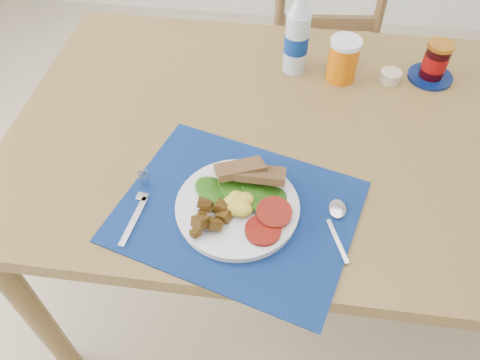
{
  "coord_description": "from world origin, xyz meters",
  "views": [
    {
      "loc": [
        -0.03,
        -0.65,
        1.53
      ],
      "look_at": [
        -0.12,
        -0.03,
        0.8
      ],
      "focal_mm": 35.0,
      "sensor_mm": 36.0,
      "label": 1
    }
  ],
  "objects_px": {
    "jam_on_saucer": "(435,63)",
    "juice_glass": "(343,61)",
    "chair_far": "(320,39)",
    "water_bottle": "(297,38)",
    "breakfast_plate": "(235,206)"
  },
  "relations": [
    {
      "from": "juice_glass",
      "to": "jam_on_saucer",
      "type": "distance_m",
      "value": 0.24
    },
    {
      "from": "juice_glass",
      "to": "jam_on_saucer",
      "type": "xyz_separation_m",
      "value": [
        0.24,
        0.03,
        -0.01
      ]
    },
    {
      "from": "juice_glass",
      "to": "jam_on_saucer",
      "type": "bearing_deg",
      "value": 7.44
    },
    {
      "from": "breakfast_plate",
      "to": "juice_glass",
      "type": "bearing_deg",
      "value": 52.57
    },
    {
      "from": "breakfast_plate",
      "to": "jam_on_saucer",
      "type": "xyz_separation_m",
      "value": [
        0.46,
        0.52,
        0.03
      ]
    },
    {
      "from": "chair_far",
      "to": "jam_on_saucer",
      "type": "bearing_deg",
      "value": 114.06
    },
    {
      "from": "jam_on_saucer",
      "to": "juice_glass",
      "type": "bearing_deg",
      "value": -172.56
    },
    {
      "from": "chair_far",
      "to": "water_bottle",
      "type": "xyz_separation_m",
      "value": [
        -0.09,
        -0.49,
        0.3
      ]
    },
    {
      "from": "water_bottle",
      "to": "jam_on_saucer",
      "type": "xyz_separation_m",
      "value": [
        0.37,
        0.01,
        -0.05
      ]
    },
    {
      "from": "chair_far",
      "to": "breakfast_plate",
      "type": "relative_size",
      "value": 4.21
    },
    {
      "from": "juice_glass",
      "to": "water_bottle",
      "type": "bearing_deg",
      "value": 169.42
    },
    {
      "from": "water_bottle",
      "to": "juice_glass",
      "type": "bearing_deg",
      "value": -10.58
    },
    {
      "from": "breakfast_plate",
      "to": "juice_glass",
      "type": "relative_size",
      "value": 2.3
    },
    {
      "from": "water_bottle",
      "to": "jam_on_saucer",
      "type": "bearing_deg",
      "value": 1.26
    },
    {
      "from": "chair_far",
      "to": "jam_on_saucer",
      "type": "relative_size",
      "value": 8.94
    }
  ]
}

